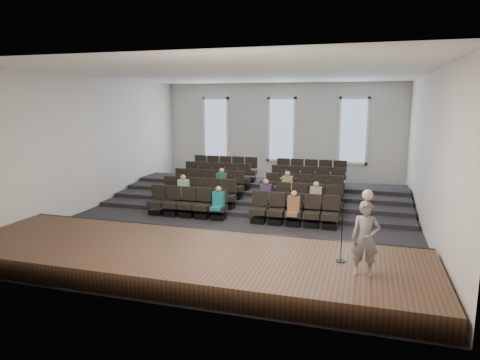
# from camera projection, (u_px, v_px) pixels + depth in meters

# --- Properties ---
(ground) EXTENTS (14.00, 14.00, 0.00)m
(ground) POSITION_uv_depth(u_px,v_px,m) (243.00, 217.00, 15.39)
(ground) COLOR black
(ground) RESTS_ON ground
(ceiling) EXTENTS (12.00, 14.00, 0.02)m
(ceiling) POSITION_uv_depth(u_px,v_px,m) (243.00, 74.00, 14.49)
(ceiling) COLOR white
(ceiling) RESTS_ON ground
(wall_back) EXTENTS (12.00, 0.04, 5.00)m
(wall_back) POSITION_uv_depth(u_px,v_px,m) (282.00, 133.00, 21.56)
(wall_back) COLOR silver
(wall_back) RESTS_ON ground
(wall_front) EXTENTS (12.00, 0.04, 5.00)m
(wall_front) POSITION_uv_depth(u_px,v_px,m) (143.00, 184.00, 8.32)
(wall_front) COLOR silver
(wall_front) RESTS_ON ground
(wall_left) EXTENTS (0.04, 14.00, 5.00)m
(wall_left) POSITION_uv_depth(u_px,v_px,m) (95.00, 143.00, 16.63)
(wall_left) COLOR silver
(wall_left) RESTS_ON ground
(wall_right) EXTENTS (0.04, 14.00, 5.00)m
(wall_right) POSITION_uv_depth(u_px,v_px,m) (429.00, 153.00, 13.25)
(wall_right) COLOR silver
(wall_right) RESTS_ON ground
(stage) EXTENTS (11.80, 3.60, 0.50)m
(stage) POSITION_uv_depth(u_px,v_px,m) (185.00, 259.00, 10.54)
(stage) COLOR #472D1E
(stage) RESTS_ON ground
(stage_lip) EXTENTS (11.80, 0.06, 0.52)m
(stage_lip) POSITION_uv_depth(u_px,v_px,m) (211.00, 238.00, 12.21)
(stage_lip) COLOR black
(stage_lip) RESTS_ON ground
(risers) EXTENTS (11.80, 4.80, 0.60)m
(risers) POSITION_uv_depth(u_px,v_px,m) (263.00, 194.00, 18.35)
(risers) COLOR black
(risers) RESTS_ON ground
(seating_rows) EXTENTS (6.80, 4.70, 1.67)m
(seating_rows) POSITION_uv_depth(u_px,v_px,m) (254.00, 190.00, 16.72)
(seating_rows) COLOR black
(seating_rows) RESTS_ON ground
(windows) EXTENTS (8.44, 0.10, 3.24)m
(windows) POSITION_uv_depth(u_px,v_px,m) (281.00, 130.00, 21.46)
(windows) COLOR white
(windows) RESTS_ON wall_back
(audience) EXTENTS (5.45, 2.64, 1.10)m
(audience) POSITION_uv_depth(u_px,v_px,m) (254.00, 192.00, 15.59)
(audience) COLOR #187179
(audience) RESTS_ON seating_rows
(speaker) EXTENTS (0.59, 0.40, 1.58)m
(speaker) POSITION_uv_depth(u_px,v_px,m) (365.00, 239.00, 8.82)
(speaker) COLOR slate
(speaker) RESTS_ON stage
(mic_stand) EXTENTS (0.23, 0.23, 1.37)m
(mic_stand) POSITION_uv_depth(u_px,v_px,m) (341.00, 244.00, 9.65)
(mic_stand) COLOR black
(mic_stand) RESTS_ON stage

